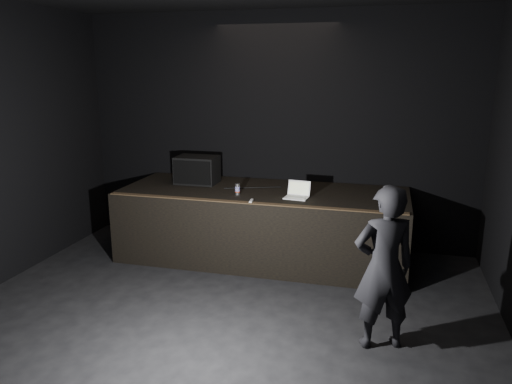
{
  "coord_description": "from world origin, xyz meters",
  "views": [
    {
      "loc": [
        1.66,
        -3.88,
        2.67
      ],
      "look_at": [
        0.01,
        2.3,
        1.08
      ],
      "focal_mm": 35.0,
      "sensor_mm": 36.0,
      "label": 1
    }
  ],
  "objects_px": {
    "laptop": "(297,193)",
    "beer_can": "(237,189)",
    "stage_monitor": "(197,170)",
    "stage_riser": "(263,224)",
    "person": "(384,268)"
  },
  "relations": [
    {
      "from": "stage_riser",
      "to": "beer_can",
      "type": "bearing_deg",
      "value": -128.93
    },
    {
      "from": "laptop",
      "to": "beer_can",
      "type": "bearing_deg",
      "value": -168.81
    },
    {
      "from": "stage_riser",
      "to": "laptop",
      "type": "distance_m",
      "value": 0.82
    },
    {
      "from": "laptop",
      "to": "person",
      "type": "distance_m",
      "value": 2.1
    },
    {
      "from": "stage_monitor",
      "to": "person",
      "type": "relative_size",
      "value": 0.37
    },
    {
      "from": "stage_monitor",
      "to": "beer_can",
      "type": "relative_size",
      "value": 3.92
    },
    {
      "from": "stage_monitor",
      "to": "laptop",
      "type": "bearing_deg",
      "value": -16.52
    },
    {
      "from": "laptop",
      "to": "stage_monitor",
      "type": "bearing_deg",
      "value": 170.21
    },
    {
      "from": "stage_riser",
      "to": "beer_can",
      "type": "relative_size",
      "value": 25.74
    },
    {
      "from": "stage_monitor",
      "to": "beer_can",
      "type": "height_order",
      "value": "stage_monitor"
    },
    {
      "from": "stage_riser",
      "to": "stage_monitor",
      "type": "height_order",
      "value": "stage_monitor"
    },
    {
      "from": "beer_can",
      "to": "person",
      "type": "distance_m",
      "value": 2.59
    },
    {
      "from": "stage_riser",
      "to": "person",
      "type": "height_order",
      "value": "person"
    },
    {
      "from": "stage_riser",
      "to": "laptop",
      "type": "relative_size",
      "value": 12.06
    },
    {
      "from": "stage_riser",
      "to": "stage_monitor",
      "type": "bearing_deg",
      "value": 169.77
    }
  ]
}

